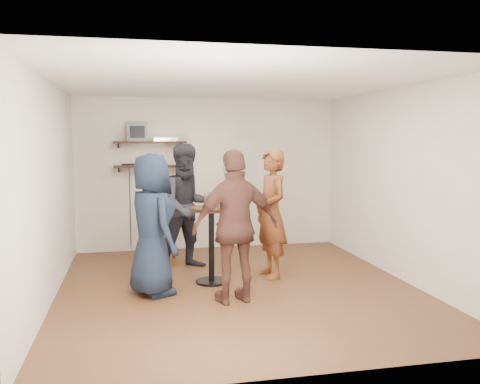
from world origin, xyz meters
The scene contains 18 objects.
room centered at (0.00, 0.00, 1.30)m, with size 4.58×5.08×2.68m.
shelf_upper centered at (-1.00, 2.38, 1.85)m, with size 1.20×0.25×0.04m, color black.
shelf_lower centered at (-1.00, 2.38, 1.45)m, with size 1.20×0.25×0.04m, color black.
crt_monitor centered at (-1.21, 2.38, 2.02)m, with size 0.32×0.30×0.30m, color #59595B.
dvd_deck centered at (-0.75, 2.38, 1.90)m, with size 0.40×0.24×0.06m, color silver.
radio centered at (-1.04, 2.38, 1.52)m, with size 0.22×0.10×0.10m, color black.
power_strip centered at (-1.32, 2.42, 1.48)m, with size 0.30×0.05×0.03m, color black.
side_table centered at (-0.89, 2.01, 0.53)m, with size 0.62×0.62×0.63m.
vase_lilies centered at (-0.89, 2.01, 0.97)m, with size 0.20×0.21×1.09m.
drinks_table centered at (-0.30, 0.31, 0.65)m, with size 0.55×0.55×1.01m.
wine_glass_fl centered at (-0.36, 0.28, 1.15)m, with size 0.07×0.07×0.20m.
wine_glass_fr centered at (-0.22, 0.28, 1.16)m, with size 0.07×0.07×0.22m.
wine_glass_bl centered at (-0.33, 0.38, 1.15)m, with size 0.07×0.07×0.20m.
wine_glass_br centered at (-0.27, 0.31, 1.15)m, with size 0.07×0.07×0.20m.
person_plaid centered at (0.55, 0.44, 0.88)m, with size 0.65×0.42×1.77m, color #AE1319.
person_dark centered at (-0.51, 1.14, 0.92)m, with size 0.89×0.69×1.83m, color black.
person_navy centered at (-1.08, -0.04, 0.87)m, with size 0.85×0.55×1.74m, color black.
person_brown centered at (-0.14, -0.54, 0.90)m, with size 1.05×0.44×1.79m, color #4A2920.
Camera 1 is at (-1.30, -6.22, 1.91)m, focal length 38.00 mm.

